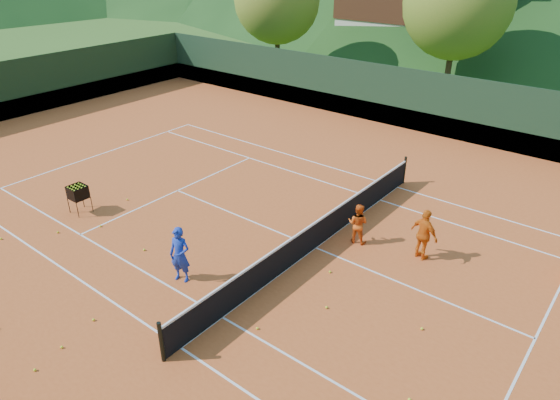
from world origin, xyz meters
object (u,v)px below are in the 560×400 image
Objects in this scene: coach at (180,255)px; student_b at (424,235)px; student_a at (358,223)px; ball_hopper at (78,193)px; tennis_net at (316,234)px.

student_b is (4.77, 5.18, -0.02)m from coach.
coach is at bearing 48.86° from student_a.
student_a is 1.31× the size of ball_hopper.
student_a reaches higher than ball_hopper.
student_b is 0.13× the size of tennis_net.
ball_hopper is at bearing 16.01° from student_a.
student_b reaches higher than tennis_net.
ball_hopper is at bearing -157.39° from tennis_net.
student_b is at bearing 28.68° from coach.
coach is at bearing -4.39° from ball_hopper.
coach is 4.18m from tennis_net.
student_a is 9.58m from ball_hopper.
student_a is at bearing 29.10° from student_b.
tennis_net is at bearing 43.33° from student_a.
tennis_net is (-0.80, -1.11, -0.16)m from student_a.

